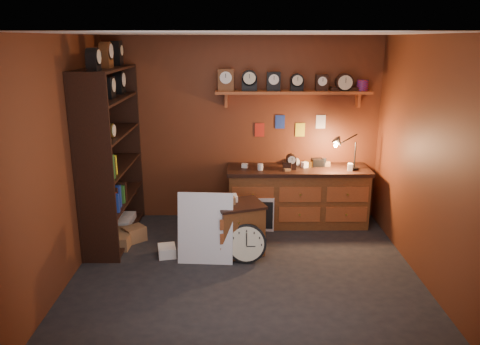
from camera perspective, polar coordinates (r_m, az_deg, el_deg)
name	(u,v)px	position (r m, az deg, el deg)	size (l,w,h in m)	color
floor	(245,270)	(5.68, 0.63, -11.79)	(4.00, 4.00, 0.00)	black
room_shell	(249,125)	(5.22, 1.16, 5.76)	(4.02, 3.62, 2.71)	#632E17
shelving_unit	(108,149)	(6.39, -15.78, 2.79)	(0.47, 1.60, 2.58)	black
workbench	(297,193)	(6.91, 7.02, -2.48)	(2.05, 0.66, 1.36)	brown
low_cabinet	(239,226)	(5.96, -0.13, -6.51)	(0.72, 0.66, 0.76)	brown
big_round_clock	(246,244)	(5.78, 0.79, -8.65)	(0.49, 0.16, 0.49)	black
white_panel	(206,261)	(5.90, -4.16, -10.70)	(0.67, 0.03, 0.89)	silver
mini_fridge	(258,209)	(6.86, 2.17, -4.50)	(0.51, 0.53, 0.50)	silver
floor_box_a	(118,242)	(6.38, -14.61, -8.21)	(0.29, 0.24, 0.18)	brown
floor_box_b	(167,251)	(6.07, -8.90, -9.42)	(0.21, 0.26, 0.13)	white
floor_box_c	(134,234)	(6.55, -12.75, -7.30)	(0.27, 0.22, 0.20)	brown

